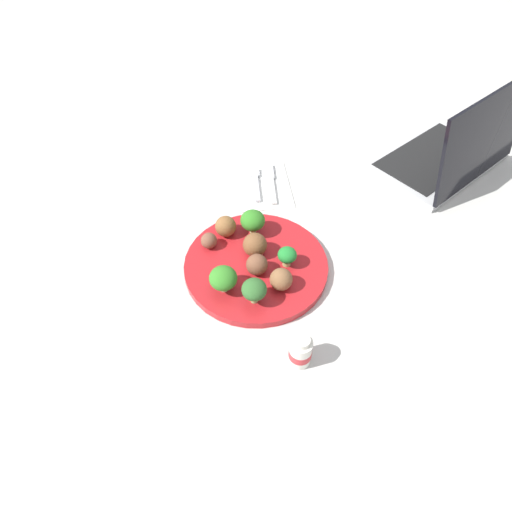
{
  "coord_description": "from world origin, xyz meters",
  "views": [
    {
      "loc": [
        -0.56,
        0.04,
        0.66
      ],
      "look_at": [
        0.0,
        0.0,
        0.04
      ],
      "focal_mm": 31.1,
      "sensor_mm": 36.0,
      "label": 1
    }
  ],
  "objects_px": {
    "broccoli_floret_back_right": "(254,290)",
    "laptop": "(446,154)",
    "meatball_mid_right": "(209,241)",
    "knife": "(271,181)",
    "fork": "(256,182)",
    "broccoli_floret_mid_left": "(223,278)",
    "broccoli_floret_mid_right": "(253,221)",
    "broccoli_floret_center": "(287,256)",
    "yogurt_bottle": "(300,351)",
    "meatball_front_left": "(256,265)",
    "meatball_back_right": "(281,279)",
    "plate": "(256,266)",
    "napkin": "(264,185)",
    "meatball_far_rim": "(226,226)",
    "meatball_mid_left": "(256,245)"
  },
  "relations": [
    {
      "from": "broccoli_floret_mid_left",
      "to": "meatball_front_left",
      "type": "relative_size",
      "value": 1.28
    },
    {
      "from": "broccoli_floret_center",
      "to": "fork",
      "type": "relative_size",
      "value": 0.35
    },
    {
      "from": "meatball_mid_right",
      "to": "yogurt_bottle",
      "type": "relative_size",
      "value": 0.49
    },
    {
      "from": "broccoli_floret_back_right",
      "to": "laptop",
      "type": "distance_m",
      "value": 0.62
    },
    {
      "from": "plate",
      "to": "napkin",
      "type": "distance_m",
      "value": 0.25
    },
    {
      "from": "broccoli_floret_mid_left",
      "to": "knife",
      "type": "xyz_separation_m",
      "value": [
        0.32,
        -0.12,
        -0.04
      ]
    },
    {
      "from": "broccoli_floret_center",
      "to": "napkin",
      "type": "xyz_separation_m",
      "value": [
        0.26,
        0.02,
        -0.04
      ]
    },
    {
      "from": "knife",
      "to": "laptop",
      "type": "bearing_deg",
      "value": -86.08
    },
    {
      "from": "broccoli_floret_mid_right",
      "to": "meatball_back_right",
      "type": "distance_m",
      "value": 0.15
    },
    {
      "from": "plate",
      "to": "meatball_back_right",
      "type": "distance_m",
      "value": 0.08
    },
    {
      "from": "meatball_front_left",
      "to": "broccoli_floret_back_right",
      "type": "bearing_deg",
      "value": 173.34
    },
    {
      "from": "broccoli_floret_mid_right",
      "to": "yogurt_bottle",
      "type": "relative_size",
      "value": 0.82
    },
    {
      "from": "plate",
      "to": "broccoli_floret_center",
      "type": "xyz_separation_m",
      "value": [
        -0.01,
        -0.06,
        0.03
      ]
    },
    {
      "from": "broccoli_floret_mid_left",
      "to": "broccoli_floret_mid_right",
      "type": "distance_m",
      "value": 0.16
    },
    {
      "from": "broccoli_floret_mid_left",
      "to": "napkin",
      "type": "xyz_separation_m",
      "value": [
        0.31,
        -0.1,
        -0.05
      ]
    },
    {
      "from": "broccoli_floret_mid_left",
      "to": "laptop",
      "type": "xyz_separation_m",
      "value": [
        0.35,
        -0.54,
        -0.01
      ]
    },
    {
      "from": "laptop",
      "to": "knife",
      "type": "bearing_deg",
      "value": 93.92
    },
    {
      "from": "broccoli_floret_back_right",
      "to": "meatball_mid_left",
      "type": "height_order",
      "value": "broccoli_floret_back_right"
    },
    {
      "from": "broccoli_floret_back_right",
      "to": "fork",
      "type": "height_order",
      "value": "broccoli_floret_back_right"
    },
    {
      "from": "meatball_far_rim",
      "to": "knife",
      "type": "relative_size",
      "value": 0.3
    },
    {
      "from": "meatball_front_left",
      "to": "napkin",
      "type": "relative_size",
      "value": 0.24
    },
    {
      "from": "broccoli_floret_center",
      "to": "meatball_mid_right",
      "type": "height_order",
      "value": "broccoli_floret_center"
    },
    {
      "from": "plate",
      "to": "yogurt_bottle",
      "type": "xyz_separation_m",
      "value": [
        -0.21,
        -0.06,
        0.02
      ]
    },
    {
      "from": "broccoli_floret_mid_right",
      "to": "meatball_mid_right",
      "type": "height_order",
      "value": "broccoli_floret_mid_right"
    },
    {
      "from": "meatball_mid_right",
      "to": "broccoli_floret_mid_left",
      "type": "bearing_deg",
      "value": -166.91
    },
    {
      "from": "meatball_far_rim",
      "to": "meatball_mid_left",
      "type": "relative_size",
      "value": 0.9
    },
    {
      "from": "meatball_mid_left",
      "to": "meatball_back_right",
      "type": "xyz_separation_m",
      "value": [
        -0.09,
        -0.04,
        -0.0
      ]
    },
    {
      "from": "broccoli_floret_mid_left",
      "to": "broccoli_floret_mid_right",
      "type": "height_order",
      "value": "same"
    },
    {
      "from": "meatball_mid_right",
      "to": "meatball_mid_left",
      "type": "xyz_separation_m",
      "value": [
        -0.03,
        -0.09,
        0.01
      ]
    },
    {
      "from": "meatball_mid_left",
      "to": "fork",
      "type": "bearing_deg",
      "value": -4.61
    },
    {
      "from": "plate",
      "to": "meatball_front_left",
      "type": "xyz_separation_m",
      "value": [
        -0.02,
        0.0,
        0.03
      ]
    },
    {
      "from": "meatball_mid_right",
      "to": "knife",
      "type": "distance_m",
      "value": 0.25
    },
    {
      "from": "meatball_mid_right",
      "to": "fork",
      "type": "bearing_deg",
      "value": -28.06
    },
    {
      "from": "laptop",
      "to": "broccoli_floret_mid_left",
      "type": "bearing_deg",
      "value": 122.58
    },
    {
      "from": "broccoli_floret_back_right",
      "to": "meatball_back_right",
      "type": "bearing_deg",
      "value": -60.76
    },
    {
      "from": "broccoli_floret_center",
      "to": "yogurt_bottle",
      "type": "relative_size",
      "value": 0.64
    },
    {
      "from": "broccoli_floret_back_right",
      "to": "meatball_mid_right",
      "type": "bearing_deg",
      "value": 29.17
    },
    {
      "from": "meatball_mid_left",
      "to": "knife",
      "type": "distance_m",
      "value": 0.24
    },
    {
      "from": "broccoli_floret_mid_right",
      "to": "meatball_back_right",
      "type": "height_order",
      "value": "broccoli_floret_mid_right"
    },
    {
      "from": "plate",
      "to": "meatball_front_left",
      "type": "distance_m",
      "value": 0.04
    },
    {
      "from": "meatball_back_right",
      "to": "fork",
      "type": "relative_size",
      "value": 0.35
    },
    {
      "from": "meatball_back_right",
      "to": "meatball_front_left",
      "type": "xyz_separation_m",
      "value": [
        0.04,
        0.04,
        -0.0
      ]
    },
    {
      "from": "broccoli_floret_mid_right",
      "to": "fork",
      "type": "relative_size",
      "value": 0.45
    },
    {
      "from": "broccoli_floret_mid_right",
      "to": "knife",
      "type": "distance_m",
      "value": 0.19
    },
    {
      "from": "fork",
      "to": "laptop",
      "type": "bearing_deg",
      "value": -86.27
    },
    {
      "from": "broccoli_floret_center",
      "to": "meatball_front_left",
      "type": "distance_m",
      "value": 0.06
    },
    {
      "from": "broccoli_floret_center",
      "to": "fork",
      "type": "distance_m",
      "value": 0.27
    },
    {
      "from": "napkin",
      "to": "broccoli_floret_back_right",
      "type": "bearing_deg",
      "value": 171.9
    },
    {
      "from": "yogurt_bottle",
      "to": "broccoli_floret_center",
      "type": "bearing_deg",
      "value": -0.86
    },
    {
      "from": "meatball_back_right",
      "to": "meatball_mid_right",
      "type": "bearing_deg",
      "value": 49.08
    }
  ]
}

